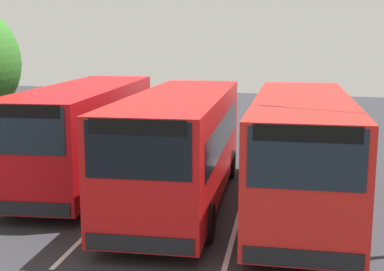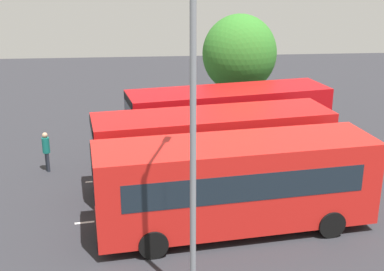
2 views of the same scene
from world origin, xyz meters
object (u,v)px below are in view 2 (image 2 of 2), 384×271
object	(u,v)px
bus_center_right	(235,183)
depot_tree	(239,54)
street_lamp	(195,121)
bus_far_left	(228,119)
pedestrian	(46,148)
bus_center_left	(212,148)

from	to	relation	value
bus_center_right	depot_tree	size ratio (longest dim) A/B	1.60
bus_center_right	street_lamp	bearing A→B (deg)	57.34
depot_tree	bus_far_left	bearing A→B (deg)	75.22
bus_center_right	depot_tree	xyz separation A→B (m)	(-2.43, -13.06, 2.05)
street_lamp	depot_tree	distance (m)	17.18
street_lamp	pedestrian	bearing A→B (deg)	45.91
bus_center_left	depot_tree	distance (m)	10.24
bus_far_left	depot_tree	distance (m)	6.38
bus_far_left	depot_tree	bearing A→B (deg)	-115.55
bus_center_left	bus_center_right	xyz separation A→B (m)	(-0.32, 3.41, 0.00)
bus_far_left	pedestrian	xyz separation A→B (m)	(8.19, 1.37, -0.68)
bus_center_left	depot_tree	xyz separation A→B (m)	(-2.75, -9.64, 2.05)
bus_far_left	pedestrian	world-z (taller)	bus_far_left
bus_center_left	pedestrian	bearing A→B (deg)	-27.83
bus_far_left	depot_tree	xyz separation A→B (m)	(-1.54, -5.84, 2.05)
depot_tree	pedestrian	bearing A→B (deg)	36.56
bus_center_left	street_lamp	world-z (taller)	street_lamp
street_lamp	bus_center_left	bearing A→B (deg)	3.99
bus_center_right	pedestrian	world-z (taller)	bus_center_right
depot_tree	bus_center_right	bearing A→B (deg)	79.45
bus_far_left	pedestrian	size ratio (longest dim) A/B	5.41
bus_far_left	bus_center_left	size ratio (longest dim) A/B	1.00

